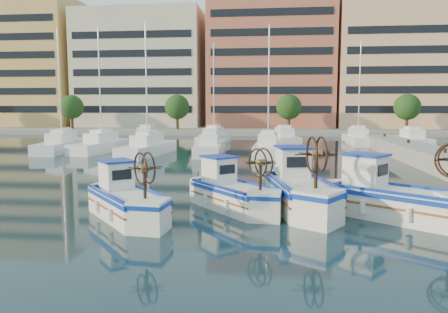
% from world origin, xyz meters
% --- Properties ---
extents(ground, '(300.00, 300.00, 0.00)m').
position_xyz_m(ground, '(0.00, 0.00, 0.00)').
color(ground, '#172F3C').
rests_on(ground, ground).
extents(waterfront, '(180.00, 40.00, 25.60)m').
position_xyz_m(waterfront, '(9.23, 65.04, 11.10)').
color(waterfront, gray).
rests_on(waterfront, ground).
extents(yacht_marina, '(38.01, 22.28, 11.50)m').
position_xyz_m(yacht_marina, '(-3.74, 27.80, 0.53)').
color(yacht_marina, white).
rests_on(yacht_marina, ground).
extents(fishing_boat_a, '(4.05, 4.37, 2.74)m').
position_xyz_m(fishing_boat_a, '(-4.09, -0.60, 0.76)').
color(fishing_boat_a, white).
rests_on(fishing_boat_a, ground).
extents(fishing_boat_b, '(4.06, 4.33, 2.73)m').
position_xyz_m(fishing_boat_b, '(-0.16, 1.40, 0.75)').
color(fishing_boat_b, white).
rests_on(fishing_boat_b, ground).
extents(fishing_boat_c, '(3.07, 5.34, 3.23)m').
position_xyz_m(fishing_boat_c, '(2.64, 1.64, 0.89)').
color(fishing_boat_c, white).
rests_on(fishing_boat_c, ground).
extents(fishing_boat_d, '(4.96, 4.45, 3.08)m').
position_xyz_m(fishing_boat_d, '(6.11, 0.52, 0.85)').
color(fishing_boat_d, white).
rests_on(fishing_boat_d, ground).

